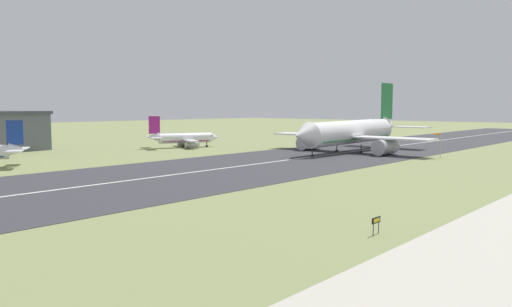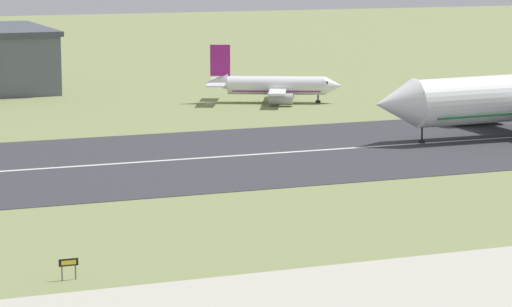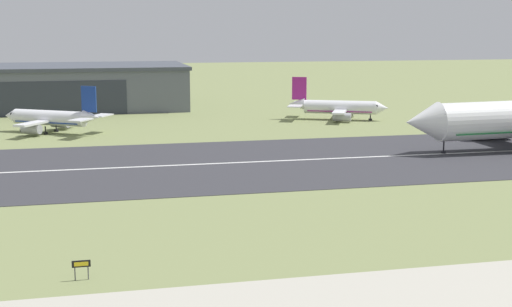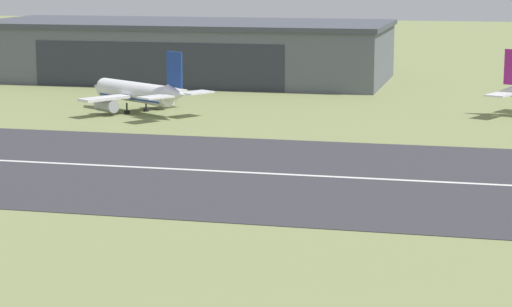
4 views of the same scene
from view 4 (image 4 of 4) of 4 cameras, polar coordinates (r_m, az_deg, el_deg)
The scene contains 4 objects.
runway_strip at distance 105.42m, azimuth -0.15°, elevation -1.13°, with size 488.13×41.89×0.06m, color #333338.
runway_centreline at distance 105.41m, azimuth -0.15°, elevation -1.11°, with size 439.32×0.70×0.01m, color silver.
hangar_building at distance 195.07m, azimuth -4.12°, elevation 5.91°, with size 78.83×33.60×11.27m.
airplane_parked_centre at distance 150.37m, azimuth -6.82°, elevation 3.46°, with size 22.48×19.79×9.69m.
Camera 4 is at (24.53, -5.16, 21.39)m, focal length 70.00 mm.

